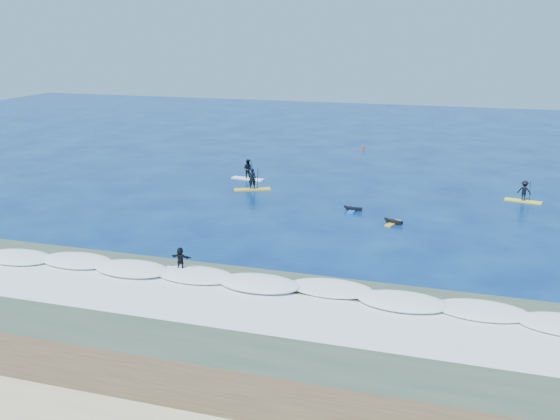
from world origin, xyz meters
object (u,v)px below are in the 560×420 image
(sup_paddler_left, at_px, (252,182))
(marker_buoy, at_px, (363,148))
(prone_paddler_near, at_px, (393,222))
(prone_paddler_far, at_px, (353,209))
(sup_paddler_right, at_px, (524,192))
(wave_surfer, at_px, (181,260))
(sup_paddler_center, at_px, (248,171))

(sup_paddler_left, relative_size, marker_buoy, 5.02)
(prone_paddler_near, bearing_deg, prone_paddler_far, 74.41)
(sup_paddler_left, relative_size, prone_paddler_near, 1.76)
(sup_paddler_right, bearing_deg, wave_surfer, -118.95)
(sup_paddler_left, height_order, wave_surfer, sup_paddler_left)
(sup_paddler_left, xyz_separation_m, prone_paddler_near, (13.45, -6.51, -0.59))
(sup_paddler_right, height_order, marker_buoy, sup_paddler_right)
(wave_surfer, relative_size, marker_buoy, 3.06)
(sup_paddler_left, xyz_separation_m, sup_paddler_right, (23.13, 2.97, 0.09))
(prone_paddler_far, bearing_deg, prone_paddler_near, -121.74)
(sup_paddler_right, bearing_deg, marker_buoy, 144.79)
(sup_paddler_left, height_order, marker_buoy, sup_paddler_left)
(sup_paddler_center, distance_m, marker_buoy, 19.64)
(prone_paddler_near, bearing_deg, sup_paddler_center, 76.12)
(sup_paddler_center, height_order, prone_paddler_near, sup_paddler_center)
(sup_paddler_center, relative_size, wave_surfer, 1.63)
(prone_paddler_near, distance_m, wave_surfer, 17.33)
(sup_paddler_center, bearing_deg, wave_surfer, -72.34)
(prone_paddler_far, distance_m, marker_buoy, 25.87)
(sup_paddler_center, bearing_deg, sup_paddler_left, -57.41)
(wave_surfer, bearing_deg, marker_buoy, 85.17)
(prone_paddler_near, relative_size, wave_surfer, 0.93)
(sup_paddler_left, xyz_separation_m, sup_paddler_center, (-1.79, 3.78, 0.13))
(marker_buoy, bearing_deg, prone_paddler_near, -75.87)
(sup_paddler_center, height_order, marker_buoy, sup_paddler_center)
(sup_paddler_left, height_order, prone_paddler_near, sup_paddler_left)
(prone_paddler_near, xyz_separation_m, wave_surfer, (-10.87, -13.48, 0.70))
(wave_surfer, bearing_deg, prone_paddler_near, 51.48)
(sup_paddler_left, relative_size, sup_paddler_center, 1.01)
(sup_paddler_center, relative_size, marker_buoy, 4.98)
(wave_surfer, bearing_deg, prone_paddler_far, 65.68)
(sup_paddler_right, relative_size, prone_paddler_far, 1.60)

